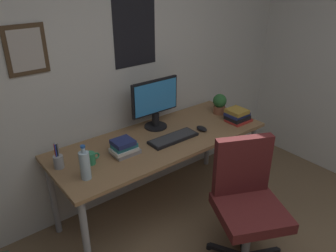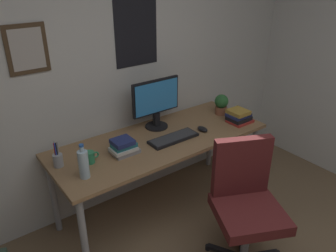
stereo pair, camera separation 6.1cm
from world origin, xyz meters
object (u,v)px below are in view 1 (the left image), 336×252
at_px(office_chair, 247,197).
at_px(potted_plant, 220,103).
at_px(keyboard, 173,138).
at_px(book_stack_right, 124,148).
at_px(monitor, 155,102).
at_px(pen_cup, 58,161).
at_px(computer_mouse, 202,129).
at_px(water_bottle, 85,165).
at_px(book_stack_left, 237,116).
at_px(coffee_mug_near, 91,158).

xyz_separation_m(office_chair, potted_plant, (0.59, 0.87, 0.30)).
bearing_deg(keyboard, book_stack_right, 173.90).
bearing_deg(monitor, book_stack_right, -153.20).
bearing_deg(pen_cup, computer_mouse, -9.19).
distance_m(water_bottle, pen_cup, 0.26).
bearing_deg(book_stack_left, keyboard, 172.96).
relative_size(office_chair, computer_mouse, 8.64).
relative_size(coffee_mug_near, book_stack_right, 0.52).
relative_size(keyboard, computer_mouse, 3.91).
relative_size(pen_cup, book_stack_right, 0.95).
relative_size(computer_mouse, book_stack_right, 0.52).
relative_size(computer_mouse, pen_cup, 0.55).
height_order(office_chair, pen_cup, office_chair).
height_order(water_bottle, potted_plant, water_bottle).
height_order(computer_mouse, book_stack_right, book_stack_right).
bearing_deg(book_stack_right, pen_cup, 164.91).
distance_m(coffee_mug_near, potted_plant, 1.39).
bearing_deg(computer_mouse, coffee_mug_near, 174.03).
relative_size(office_chair, keyboard, 2.21).
xyz_separation_m(keyboard, computer_mouse, (0.30, -0.02, 0.01)).
relative_size(office_chair, coffee_mug_near, 8.68).
bearing_deg(water_bottle, book_stack_left, -0.63).
relative_size(keyboard, water_bottle, 1.70).
bearing_deg(book_stack_right, water_bottle, -162.72).
xyz_separation_m(keyboard, potted_plant, (0.69, 0.15, 0.09)).
xyz_separation_m(book_stack_left, book_stack_right, (-1.12, 0.13, 0.00)).
bearing_deg(monitor, potted_plant, -11.56).
bearing_deg(monitor, keyboard, -95.22).
distance_m(monitor, pen_cup, 0.95).
height_order(office_chair, keyboard, office_chair).
relative_size(coffee_mug_near, potted_plant, 0.56).
bearing_deg(pen_cup, monitor, 6.77).
bearing_deg(pen_cup, potted_plant, -0.90).
bearing_deg(keyboard, monitor, 84.78).
xyz_separation_m(monitor, coffee_mug_near, (-0.73, -0.20, -0.19)).
bearing_deg(monitor, pen_cup, -173.23).
bearing_deg(monitor, water_bottle, -157.25).
bearing_deg(office_chair, book_stack_left, 47.13).
bearing_deg(computer_mouse, book_stack_left, -9.14).
distance_m(potted_plant, pen_cup, 1.59).
xyz_separation_m(keyboard, book_stack_right, (-0.44, 0.05, 0.04)).
relative_size(potted_plant, pen_cup, 0.98).
distance_m(keyboard, coffee_mug_near, 0.71).
distance_m(pen_cup, book_stack_right, 0.48).
relative_size(office_chair, book_stack_right, 4.50).
relative_size(computer_mouse, book_stack_left, 0.53).
distance_m(water_bottle, coffee_mug_near, 0.20).
xyz_separation_m(keyboard, book_stack_left, (0.69, -0.08, 0.04)).
xyz_separation_m(keyboard, pen_cup, (-0.90, 0.17, 0.04)).
bearing_deg(computer_mouse, water_bottle, -177.66).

